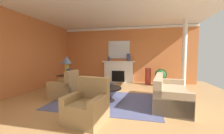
{
  "coord_description": "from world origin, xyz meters",
  "views": [
    {
      "loc": [
        1.07,
        -4.44,
        1.43
      ],
      "look_at": [
        -0.19,
        1.15,
        1.0
      ],
      "focal_mm": 22.15,
      "sensor_mm": 36.0,
      "label": 1
    }
  ],
  "objects": [
    {
      "name": "book_red_cover",
      "position": [
        -0.17,
        -0.17,
        0.47
      ],
      "size": [
        0.21,
        0.19,
        0.05
      ],
      "primitive_type": "cube",
      "rotation": [
        0.0,
        0.0,
        0.27
      ],
      "color": "navy",
      "rests_on": "coffee_table"
    },
    {
      "name": "coffee_table",
      "position": [
        -0.08,
        -0.22,
        0.34
      ],
      "size": [
        1.0,
        1.0,
        0.45
      ],
      "color": "black",
      "rests_on": "ground_plane"
    },
    {
      "name": "wall_window",
      "position": [
        -3.52,
        0.3,
        1.53
      ],
      "size": [
        0.12,
        7.17,
        3.07
      ],
      "primitive_type": "cube",
      "color": "#CC723D",
      "rests_on": "ground_plane"
    },
    {
      "name": "potted_plant",
      "position": [
        1.93,
        2.63,
        0.49
      ],
      "size": [
        0.56,
        0.56,
        0.83
      ],
      "color": "#A8754C",
      "rests_on": "ground_plane"
    },
    {
      "name": "side_table",
      "position": [
        -1.91,
        0.53,
        0.4
      ],
      "size": [
        0.56,
        0.56,
        0.7
      ],
      "color": "black",
      "rests_on": "ground_plane"
    },
    {
      "name": "wall_fireplace",
      "position": [
        0.0,
        3.35,
        1.53
      ],
      "size": [
        7.52,
        0.12,
        3.07
      ],
      "primitive_type": "cube",
      "color": "#CC723D",
      "rests_on": "ground_plane"
    },
    {
      "name": "mantel_mirror",
      "position": [
        -0.26,
        3.26,
        1.82
      ],
      "size": [
        1.2,
        0.04,
        0.98
      ],
      "primitive_type": "cube",
      "color": "silver"
    },
    {
      "name": "armchair_near_window",
      "position": [
        -1.59,
        -0.14,
        0.31
      ],
      "size": [
        0.84,
        0.84,
        0.95
      ],
      "color": "#9E7A4C",
      "rests_on": "ground_plane"
    },
    {
      "name": "sofa",
      "position": [
        1.85,
        -0.07,
        0.3
      ],
      "size": [
        1.19,
        2.21,
        0.85
      ],
      "color": "tan",
      "rests_on": "ground_plane"
    },
    {
      "name": "vase_mantel_right",
      "position": [
        0.29,
        3.09,
        1.39
      ],
      "size": [
        0.19,
        0.19,
        0.41
      ],
      "primitive_type": "cylinder",
      "color": "navy",
      "rests_on": "fireplace"
    },
    {
      "name": "armchair_facing_fireplace",
      "position": [
        -0.13,
        -1.64,
        0.31
      ],
      "size": [
        0.91,
        0.91,
        0.95
      ],
      "color": "#9E7A4C",
      "rests_on": "ground_plane"
    },
    {
      "name": "crown_moulding",
      "position": [
        0.0,
        3.27,
        2.99
      ],
      "size": [
        7.52,
        0.08,
        0.12
      ],
      "primitive_type": "cube",
      "color": "white"
    },
    {
      "name": "area_rug",
      "position": [
        -0.08,
        -0.22,
        0.01
      ],
      "size": [
        3.28,
        2.32,
        0.01
      ],
      "primitive_type": "cube",
      "color": "#4C517A",
      "rests_on": "ground_plane"
    },
    {
      "name": "book_art_folio",
      "position": [
        -0.02,
        -0.06,
        0.52
      ],
      "size": [
        0.27,
        0.21,
        0.04
      ],
      "primitive_type": "cube",
      "rotation": [
        0.0,
        0.0,
        0.1
      ],
      "color": "navy",
      "rests_on": "coffee_table"
    },
    {
      "name": "vase_on_side_table",
      "position": [
        -1.76,
        0.41,
        0.83
      ],
      "size": [
        0.14,
        0.14,
        0.27
      ],
      "primitive_type": "cylinder",
      "color": "navy",
      "rests_on": "side_table"
    },
    {
      "name": "vase_tall_corner",
      "position": [
        1.33,
        2.84,
        0.42
      ],
      "size": [
        0.29,
        0.29,
        0.84
      ],
      "primitive_type": "cylinder",
      "color": "#9E3328",
      "rests_on": "ground_plane"
    },
    {
      "name": "ground_plane",
      "position": [
        0.0,
        0.0,
        0.0
      ],
      "size": [
        8.99,
        8.99,
        0.0
      ],
      "primitive_type": "plane",
      "color": "tan"
    },
    {
      "name": "fireplace",
      "position": [
        -0.26,
        3.13,
        0.56
      ],
      "size": [
        1.8,
        0.35,
        1.18
      ],
      "color": "white",
      "rests_on": "ground_plane"
    },
    {
      "name": "table_lamp",
      "position": [
        -1.91,
        0.53,
        1.22
      ],
      "size": [
        0.44,
        0.44,
        0.75
      ],
      "color": "#B28E38",
      "rests_on": "side_table"
    },
    {
      "name": "book_small_novel",
      "position": [
        -0.19,
        -0.07,
        0.57
      ],
      "size": [
        0.2,
        0.19,
        0.05
      ],
      "primitive_type": "cube",
      "rotation": [
        0.0,
        0.0,
        -0.09
      ],
      "color": "maroon",
      "rests_on": "coffee_table"
    },
    {
      "name": "column_white",
      "position": [
        2.88,
        2.35,
        1.53
      ],
      "size": [
        0.2,
        0.2,
        3.07
      ],
      "primitive_type": "cylinder",
      "color": "white",
      "rests_on": "ground_plane"
    },
    {
      "name": "ceiling_panel",
      "position": [
        0.0,
        0.3,
        3.1
      ],
      "size": [
        7.52,
        7.17,
        0.06
      ],
      "primitive_type": "cube",
      "color": "white"
    },
    {
      "name": "vase_mantel_left",
      "position": [
        -0.81,
        3.09,
        1.3
      ],
      "size": [
        0.11,
        0.11,
        0.24
      ],
      "primitive_type": "cylinder",
      "color": "navy",
      "rests_on": "fireplace"
    }
  ]
}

